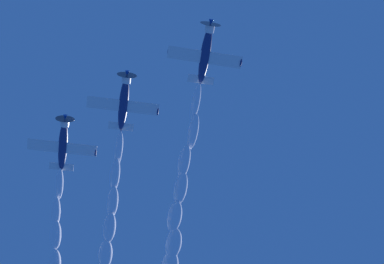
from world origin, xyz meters
TOP-DOWN VIEW (x-y plane):
  - airplane_lead at (-4.85, -4.21)m, footprint 8.83×8.44m
  - airplane_left_wingman at (-2.49, -17.30)m, footprint 8.81×8.49m
  - airplane_right_wingman at (-1.34, -28.88)m, footprint 8.81×8.49m
  - smoke_trail_lead at (-20.51, -23.98)m, footprint 22.43×26.97m
  - smoke_trail_left_wingman at (-18.20, -36.93)m, footprint 21.71×26.81m

SIDE VIEW (x-z plane):
  - smoke_trail_lead at x=-20.51m, z-range 64.92..69.45m
  - smoke_trail_left_wingman at x=-18.20m, z-range 64.74..69.74m
  - airplane_lead at x=-4.85m, z-range 68.03..70.78m
  - airplane_left_wingman at x=-2.49m, z-range 68.06..70.96m
  - airplane_right_wingman at x=-1.34m, z-range 68.78..71.67m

